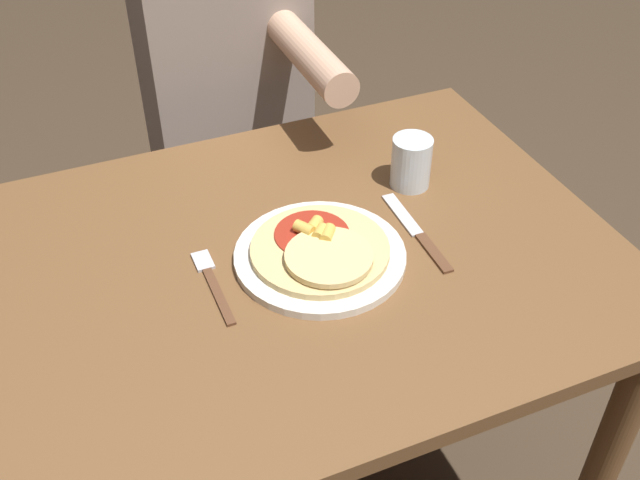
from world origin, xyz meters
TOP-DOWN VIEW (x-y plane):
  - dining_table at (0.00, 0.00)m, footprint 1.01×0.79m
  - plate at (0.02, -0.02)m, footprint 0.27×0.27m
  - pizza at (0.02, -0.03)m, footprint 0.22×0.22m
  - fork at (-0.15, -0.01)m, footprint 0.03×0.18m
  - knife at (0.19, -0.03)m, footprint 0.03×0.22m
  - drinking_glass at (0.25, 0.10)m, footprint 0.07×0.07m
  - person_diner at (0.07, 0.63)m, footprint 0.35×0.52m

SIDE VIEW (x-z plane):
  - dining_table at x=0.00m, z-range 0.25..1.02m
  - person_diner at x=0.07m, z-range 0.10..1.33m
  - fork at x=-0.15m, z-range 0.77..0.77m
  - knife at x=0.19m, z-range 0.77..0.77m
  - plate at x=0.02m, z-range 0.77..0.78m
  - pizza at x=0.02m, z-range 0.77..0.81m
  - drinking_glass at x=0.25m, z-range 0.77..0.86m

